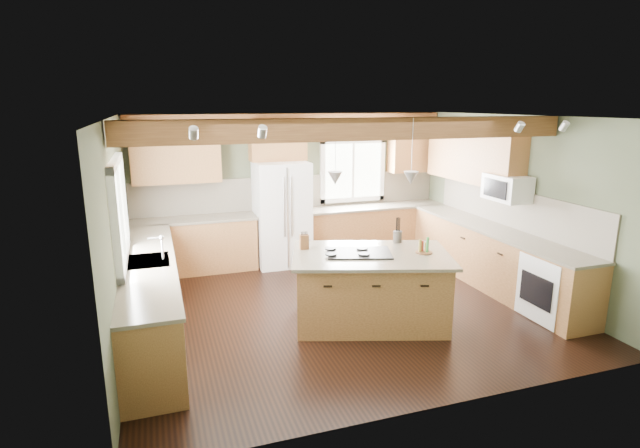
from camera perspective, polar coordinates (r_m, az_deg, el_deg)
name	(u,v)px	position (r m, az deg, el deg)	size (l,w,h in m)	color
floor	(341,307)	(7.07, 2.47, -9.41)	(5.60, 5.60, 0.00)	black
ceiling	(344,117)	(6.50, 2.71, 12.16)	(5.60, 5.60, 0.00)	silver
wall_back	(292,187)	(9.00, -3.17, 4.26)	(5.60, 5.60, 0.00)	#424B35
wall_left	(118,233)	(6.25, -22.12, -0.95)	(5.00, 5.00, 0.00)	#424B35
wall_right	(515,203)	(8.09, 21.44, 2.26)	(5.00, 5.00, 0.00)	#424B35
ceiling_beam	(360,129)	(6.00, 4.65, 10.76)	(5.55, 0.26, 0.26)	#502B16
soffit_trim	(293,117)	(8.79, -3.10, 12.16)	(5.55, 0.20, 0.10)	#502B16
backsplash_back	(293,192)	(9.00, -3.13, 3.68)	(5.58, 0.03, 0.58)	brown
backsplash_right	(512,208)	(8.14, 21.08, 1.70)	(0.03, 3.70, 0.58)	brown
base_cab_back_left	(195,246)	(8.60, -14.12, -2.46)	(2.02, 0.60, 0.88)	brown
counter_back_left	(193,219)	(8.49, -14.30, 0.52)	(2.06, 0.64, 0.04)	#4D4639
base_cab_back_right	(374,230)	(9.41, 6.18, -0.74)	(2.62, 0.60, 0.88)	brown
counter_back_right	(375,206)	(9.30, 6.25, 2.00)	(2.66, 0.64, 0.04)	#4D4639
base_cab_left	(151,297)	(6.54, -18.77, -7.96)	(0.60, 3.70, 0.88)	brown
counter_left	(148,262)	(6.39, -19.09, -4.11)	(0.64, 3.74, 0.04)	#4D4639
base_cab_right	(492,258)	(8.14, 19.06, -3.72)	(0.60, 3.70, 0.88)	brown
counter_right	(494,229)	(8.03, 19.31, -0.58)	(0.64, 3.74, 0.04)	#4D4639
upper_cab_back_left	(176,155)	(8.43, -16.16, 7.57)	(1.40, 0.35, 0.90)	brown
upper_cab_over_fridge	(278,140)	(8.66, -4.87, 9.53)	(0.96, 0.35, 0.70)	brown
upper_cab_right	(473,154)	(8.60, 17.07, 7.61)	(0.35, 2.20, 0.90)	brown
upper_cab_back_corner	(413,148)	(9.63, 10.53, 8.57)	(0.90, 0.35, 0.90)	brown
window_left	(118,211)	(6.25, -22.11, 1.39)	(0.04, 1.60, 1.05)	white
window_back	(352,170)	(9.31, 3.72, 6.13)	(1.10, 0.04, 1.00)	white
sink	(148,262)	(6.39, -19.09, -4.07)	(0.50, 0.65, 0.03)	#262628
faucet	(162,249)	(6.35, -17.57, -2.70)	(0.02, 0.02, 0.28)	#B2B2B7
dishwasher	(153,346)	(5.35, -18.58, -13.03)	(0.60, 0.60, 0.84)	white
oven	(555,288)	(7.22, 25.25, -6.61)	(0.60, 0.72, 0.84)	white
microwave	(507,188)	(7.87, 20.59, 3.89)	(0.40, 0.70, 0.38)	white
pendant_left	(335,178)	(6.09, 1.75, 5.26)	(0.18, 0.18, 0.16)	#B2B2B7
pendant_right	(411,178)	(6.20, 10.34, 5.19)	(0.18, 0.18, 0.16)	#B2B2B7
refrigerator	(282,214)	(8.64, -4.38, 1.14)	(0.90, 0.74, 1.80)	white
island	(370,289)	(6.49, 5.76, -7.43)	(1.85, 1.13, 0.88)	olive
island_top	(371,255)	(6.34, 5.86, -3.55)	(1.97, 1.25, 0.04)	#4D4639
cooktop	(359,253)	(6.32, 4.48, -3.30)	(0.80, 0.53, 0.02)	black
knife_block	(304,242)	(6.47, -1.82, -2.06)	(0.11, 0.09, 0.19)	brown
utensil_crock	(398,237)	(6.87, 8.86, -1.44)	(0.12, 0.12, 0.16)	#453E37
bottle_tray	(424,245)	(6.44, 11.82, -2.42)	(0.21, 0.21, 0.19)	brown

